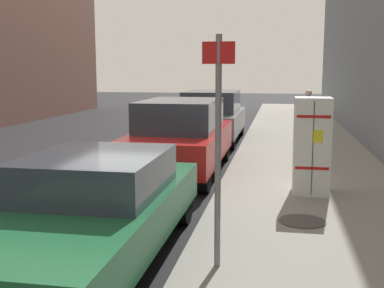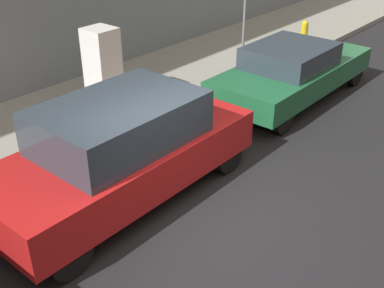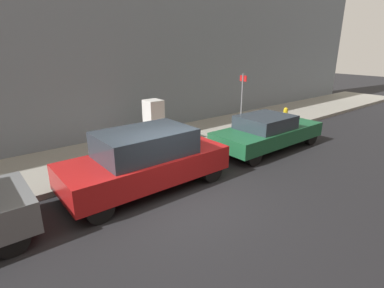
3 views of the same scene
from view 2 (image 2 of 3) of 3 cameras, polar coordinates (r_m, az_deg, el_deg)
ground_plane at (r=7.74m, az=0.50°, el=-8.68°), size 80.00×80.00×0.00m
sidewalk_slab at (r=10.54m, az=-17.66°, el=1.26°), size 3.65×44.00×0.17m
discarded_refrigerator at (r=11.03m, az=-10.52°, el=8.92°), size 0.65×0.63×1.77m
manhole_cover at (r=12.31m, az=-3.21°, el=7.10°), size 0.70×0.70×0.02m
street_sign_post at (r=12.63m, az=6.23°, el=14.54°), size 0.36×0.07×2.65m
fire_hydrant at (r=15.66m, az=13.14°, el=12.69°), size 0.22×0.22×0.80m
parked_suv_red at (r=7.85m, az=-8.33°, el=-0.65°), size 1.94×4.70×1.74m
parked_sedan_green at (r=11.91m, az=11.81°, el=8.51°), size 1.87×4.78×1.38m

